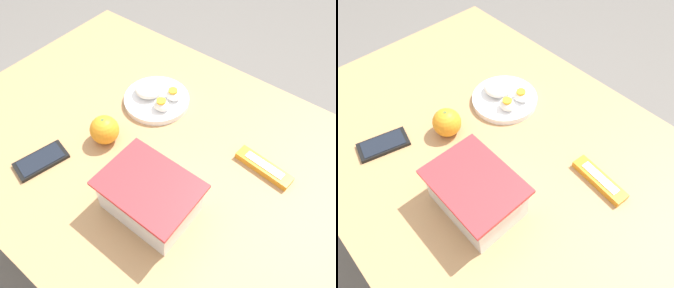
% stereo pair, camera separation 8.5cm
% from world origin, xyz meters
% --- Properties ---
extents(ground_plane, '(10.00, 10.00, 0.00)m').
position_xyz_m(ground_plane, '(0.00, 0.00, 0.00)').
color(ground_plane, '#66605B').
extents(table, '(1.23, 0.85, 0.75)m').
position_xyz_m(table, '(0.00, 0.00, 0.66)').
color(table, '#AD7F51').
rests_on(table, ground_plane).
extents(food_container, '(0.21, 0.16, 0.11)m').
position_xyz_m(food_container, '(-0.09, 0.14, 0.80)').
color(food_container, white).
rests_on(food_container, table).
extents(orange_fruit, '(0.08, 0.08, 0.08)m').
position_xyz_m(orange_fruit, '(0.14, 0.06, 0.79)').
color(orange_fruit, orange).
rests_on(orange_fruit, table).
extents(rice_plate, '(0.20, 0.20, 0.06)m').
position_xyz_m(rice_plate, '(0.12, -0.14, 0.77)').
color(rice_plate, white).
rests_on(rice_plate, table).
extents(candy_bar, '(0.15, 0.05, 0.02)m').
position_xyz_m(candy_bar, '(-0.25, -0.12, 0.76)').
color(candy_bar, orange).
rests_on(candy_bar, table).
extents(cell_phone, '(0.10, 0.14, 0.01)m').
position_xyz_m(cell_phone, '(0.22, 0.22, 0.76)').
color(cell_phone, black).
rests_on(cell_phone, table).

